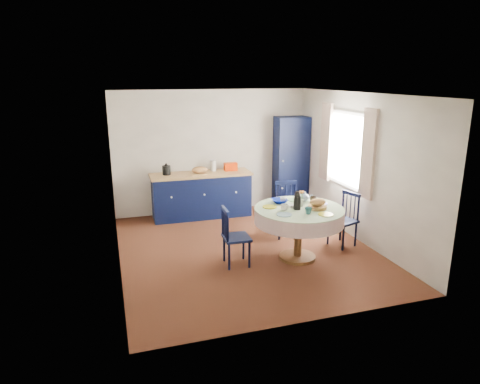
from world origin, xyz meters
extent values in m
plane|color=black|center=(0.00, 0.00, 0.00)|extent=(4.50, 4.50, 0.00)
plane|color=white|center=(0.00, 0.00, 2.50)|extent=(4.50, 4.50, 0.00)
cube|color=silver|center=(0.00, 2.25, 1.25)|extent=(4.00, 0.02, 2.50)
cube|color=silver|center=(-2.00, 0.00, 1.25)|extent=(0.02, 4.50, 2.50)
cube|color=silver|center=(2.00, 0.00, 1.25)|extent=(0.02, 4.50, 2.50)
plane|color=white|center=(2.00, 0.30, 1.50)|extent=(0.00, 1.20, 1.20)
cube|color=beige|center=(1.92, -0.40, 1.55)|extent=(0.05, 0.34, 1.45)
cube|color=beige|center=(1.92, 1.00, 1.55)|extent=(0.05, 0.34, 1.45)
cube|color=black|center=(-0.32, 1.90, 0.43)|extent=(1.94, 0.61, 0.85)
cube|color=tan|center=(-0.32, 1.90, 0.87)|extent=(2.00, 0.65, 0.04)
cube|color=#9F2100|center=(0.32, 1.96, 0.97)|extent=(0.26, 0.14, 0.16)
cube|color=tan|center=(-0.36, 1.83, 0.90)|extent=(0.34, 0.25, 0.02)
ellipsoid|color=#CA804E|center=(-0.36, 1.83, 0.98)|extent=(0.31, 0.20, 0.13)
cylinder|color=silver|center=(-0.03, 2.05, 1.00)|extent=(0.12, 0.12, 0.22)
cube|color=black|center=(1.66, 2.00, 0.97)|extent=(0.71, 0.53, 1.94)
cylinder|color=white|center=(1.40, 1.75, 1.07)|extent=(0.04, 0.02, 0.04)
cylinder|color=white|center=(1.40, 1.75, 0.48)|extent=(0.04, 0.02, 0.04)
cylinder|color=brown|center=(0.66, -0.59, 0.03)|extent=(0.56, 0.56, 0.05)
cylinder|color=brown|center=(0.66, -0.59, 0.41)|extent=(0.12, 0.12, 0.75)
cylinder|color=brown|center=(0.66, -0.59, 0.80)|extent=(1.30, 1.30, 0.03)
cylinder|color=white|center=(0.66, -0.59, 0.70)|extent=(1.36, 1.36, 0.22)
cylinder|color=beige|center=(0.66, -0.59, 0.82)|extent=(1.36, 1.36, 0.01)
cylinder|color=#89B3C2|center=(0.31, -0.83, 0.83)|extent=(0.22, 0.22, 0.01)
cylinder|color=gold|center=(0.89, -1.00, 0.83)|extent=(0.22, 0.22, 0.01)
cylinder|color=navy|center=(1.07, -0.49, 0.83)|extent=(0.22, 0.22, 0.01)
cylinder|color=#75AE6B|center=(0.76, -0.19, 0.83)|extent=(0.22, 0.22, 0.01)
cylinder|color=gold|center=(0.25, -0.41, 0.83)|extent=(0.22, 0.22, 0.01)
cylinder|color=#9E6E3F|center=(0.90, -0.70, 0.85)|extent=(0.28, 0.28, 0.05)
ellipsoid|color=#CA804E|center=(0.90, -0.70, 0.93)|extent=(0.26, 0.16, 0.11)
cube|color=silver|center=(0.56, -0.52, 0.84)|extent=(0.10, 0.07, 0.04)
cylinder|color=black|center=(-0.17, -0.68, 0.21)|extent=(0.03, 0.03, 0.41)
cylinder|color=black|center=(-0.15, -0.35, 0.21)|extent=(0.03, 0.03, 0.41)
cylinder|color=black|center=(-0.47, -0.66, 0.21)|extent=(0.03, 0.03, 0.41)
cylinder|color=black|center=(-0.46, -0.34, 0.21)|extent=(0.03, 0.03, 0.41)
cube|color=black|center=(-0.31, -0.51, 0.43)|extent=(0.40, 0.42, 0.04)
cylinder|color=black|center=(-0.49, -0.66, 0.66)|extent=(0.03, 0.03, 0.46)
cylinder|color=black|center=(-0.48, -0.34, 0.66)|extent=(0.03, 0.03, 0.46)
cube|color=black|center=(-0.49, -0.50, 0.87)|extent=(0.05, 0.37, 0.06)
cylinder|color=black|center=(-0.49, -0.59, 0.64)|extent=(0.02, 0.02, 0.38)
cylinder|color=black|center=(-0.49, -0.50, 0.64)|extent=(0.02, 0.02, 0.38)
cylinder|color=black|center=(-0.48, -0.41, 0.64)|extent=(0.02, 0.02, 0.38)
cylinder|color=black|center=(0.69, 0.23, 0.22)|extent=(0.04, 0.04, 0.44)
cylinder|color=black|center=(1.03, 0.17, 0.22)|extent=(0.04, 0.04, 0.44)
cylinder|color=black|center=(0.74, 0.55, 0.22)|extent=(0.04, 0.04, 0.44)
cylinder|color=black|center=(1.09, 0.49, 0.22)|extent=(0.04, 0.04, 0.44)
cube|color=black|center=(0.89, 0.36, 0.46)|extent=(0.50, 0.48, 0.04)
cylinder|color=black|center=(0.75, 0.57, 0.71)|extent=(0.04, 0.04, 0.49)
cylinder|color=black|center=(1.09, 0.51, 0.71)|extent=(0.04, 0.04, 0.49)
cube|color=black|center=(0.92, 0.54, 0.93)|extent=(0.39, 0.11, 0.06)
cylinder|color=black|center=(0.83, 0.56, 0.69)|extent=(0.02, 0.02, 0.41)
cylinder|color=black|center=(0.92, 0.54, 0.69)|extent=(0.02, 0.02, 0.41)
cylinder|color=black|center=(1.01, 0.53, 0.69)|extent=(0.02, 0.02, 0.41)
cylinder|color=black|center=(1.40, -0.20, 0.21)|extent=(0.03, 0.03, 0.41)
cylinder|color=black|center=(1.50, -0.51, 0.21)|extent=(0.03, 0.03, 0.41)
cylinder|color=black|center=(1.69, -0.11, 0.21)|extent=(0.03, 0.03, 0.41)
cylinder|color=black|center=(1.79, -0.42, 0.21)|extent=(0.03, 0.03, 0.41)
cube|color=black|center=(1.59, -0.31, 0.43)|extent=(0.49, 0.50, 0.04)
cylinder|color=black|center=(1.71, -0.10, 0.66)|extent=(0.03, 0.03, 0.46)
cylinder|color=black|center=(1.81, -0.41, 0.66)|extent=(0.03, 0.03, 0.46)
cube|color=black|center=(1.76, -0.26, 0.87)|extent=(0.15, 0.36, 0.06)
cylinder|color=black|center=(1.73, -0.17, 0.64)|extent=(0.02, 0.02, 0.38)
cylinder|color=black|center=(1.76, -0.26, 0.64)|extent=(0.02, 0.02, 0.38)
cylinder|color=black|center=(1.78, -0.34, 0.64)|extent=(0.02, 0.02, 0.38)
imported|color=silver|center=(0.40, -0.62, 0.87)|extent=(0.12, 0.12, 0.09)
imported|color=#2B6268|center=(0.66, -0.88, 0.87)|extent=(0.11, 0.11, 0.10)
imported|color=black|center=(1.00, -0.35, 0.87)|extent=(0.11, 0.11, 0.09)
imported|color=silver|center=(0.52, -0.26, 0.87)|extent=(0.09, 0.09, 0.08)
imported|color=navy|center=(0.47, -0.25, 0.86)|extent=(0.25, 0.25, 0.06)
camera|label=1|loc=(-2.05, -6.21, 2.77)|focal=32.00mm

